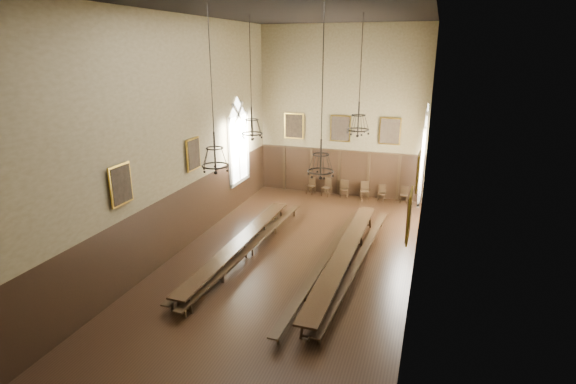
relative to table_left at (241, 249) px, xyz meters
The scene contains 32 objects.
floor 1.98m from the table_left, ahead, with size 9.00×18.00×0.02m, color black.
ceiling 8.87m from the table_left, ahead, with size 9.00×18.00×0.02m, color black.
wall_back 10.17m from the table_left, 77.94° to the left, with size 9.00×0.02×9.00m, color olive.
wall_front 10.04m from the table_left, 77.74° to the right, with size 9.00×0.02×9.00m, color olive.
wall_left 4.88m from the table_left, behind, with size 0.02×18.00×9.00m, color olive.
wall_right 7.67m from the table_left, ahead, with size 0.02×18.00×9.00m, color olive.
wainscot_panelling 2.14m from the table_left, ahead, with size 9.00×18.00×2.50m, color black, non-canonical shape.
table_left is the anchor object (origin of this frame).
table_right 4.04m from the table_left, ahead, with size 0.83×9.87×0.77m.
bench_left_outer 0.62m from the table_left, 147.83° to the left, with size 0.44×9.78×0.44m.
bench_left_inner 0.47m from the table_left, 34.82° to the left, with size 0.88×10.10×0.45m.
bench_right_inner 3.37m from the table_left, ahead, with size 0.70×10.26×0.46m.
bench_right_outer 4.55m from the table_left, ahead, with size 0.89×10.04×0.45m.
chair_2 8.63m from the table_left, 87.04° to the left, with size 0.51×0.51×0.94m.
chair_3 8.67m from the table_left, 80.93° to the left, with size 0.53×0.53×0.98m.
chair_4 8.90m from the table_left, 74.74° to the left, with size 0.45×0.45×0.94m.
chair_5 9.27m from the table_left, 68.03° to the left, with size 0.52×0.52×0.96m.
chair_6 9.67m from the table_left, 63.21° to the left, with size 0.39×0.39×0.86m.
chair_7 10.27m from the table_left, 57.46° to the left, with size 0.39×0.39×0.87m.
chandelier_back_left 4.99m from the table_left, 99.32° to the left, with size 0.88×0.88×4.72m.
chandelier_back_right 6.67m from the table_left, 34.13° to the left, with size 0.86×0.86×4.38m.
chandelier_front_left 4.79m from the table_left, 83.00° to the right, with size 0.87×0.87×4.90m.
chandelier_front_right 5.96m from the table_left, 29.20° to the right, with size 0.78×0.78×4.85m.
portrait_back_0 9.58m from the table_left, 94.21° to the left, with size 1.10×0.12×1.40m.
portrait_back_1 9.76m from the table_left, 77.77° to the left, with size 1.10×0.12×1.40m.
portrait_back_2 10.58m from the table_left, 63.12° to the left, with size 1.10×0.12×1.40m.
portrait_left_0 4.28m from the table_left, 156.19° to the left, with size 0.12×1.00×1.30m.
portrait_left_1 5.37m from the table_left, 125.47° to the right, with size 0.12×1.00×1.30m.
portrait_right_0 7.23m from the table_left, ahead, with size 0.12×1.00×1.30m.
portrait_right_1 7.93m from the table_left, 28.44° to the right, with size 0.12×1.00×1.30m.
window_right 9.00m from the table_left, 41.20° to the left, with size 0.20×2.20×4.60m, color white, non-canonical shape.
window_left 6.82m from the table_left, 114.06° to the left, with size 0.20×2.20×4.60m, color white, non-canonical shape.
Camera 1 is at (4.78, -14.62, 7.75)m, focal length 28.00 mm.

